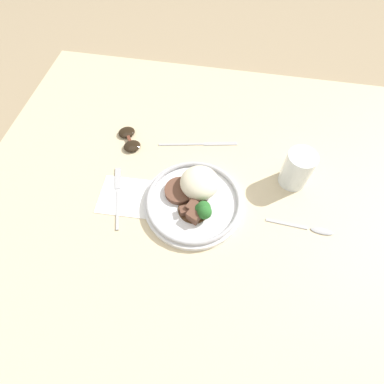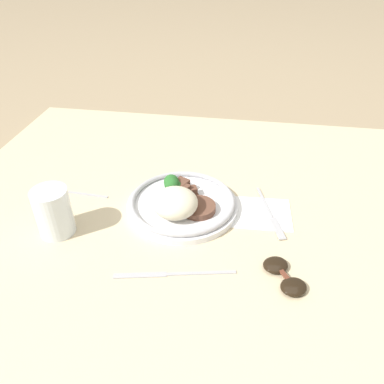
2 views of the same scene
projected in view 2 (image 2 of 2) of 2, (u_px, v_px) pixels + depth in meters
ground_plane at (185, 227)px, 0.86m from camera, size 8.00×8.00×0.00m
dining_table at (185, 222)px, 0.85m from camera, size 1.18×1.07×0.03m
napkin at (261, 213)px, 0.85m from camera, size 0.14×0.12×0.00m
plate at (181, 202)px, 0.85m from camera, size 0.25×0.25×0.07m
juice_glass at (54, 214)px, 0.78m from camera, size 0.07×0.07×0.11m
fork at (272, 217)px, 0.84m from camera, size 0.07×0.18×0.00m
knife at (170, 274)px, 0.70m from camera, size 0.23×0.06×0.00m
spoon at (64, 191)px, 0.92m from camera, size 0.17×0.02×0.01m
sunglasses at (284, 276)px, 0.69m from camera, size 0.10×0.11×0.02m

